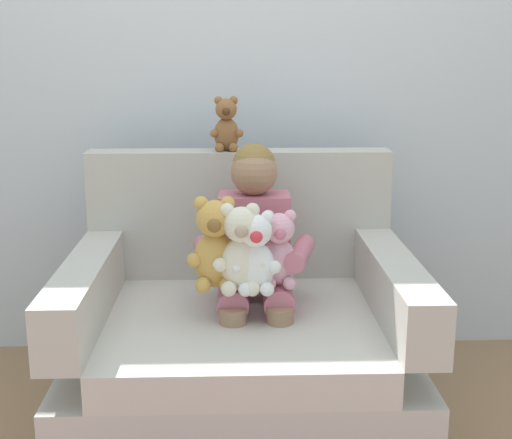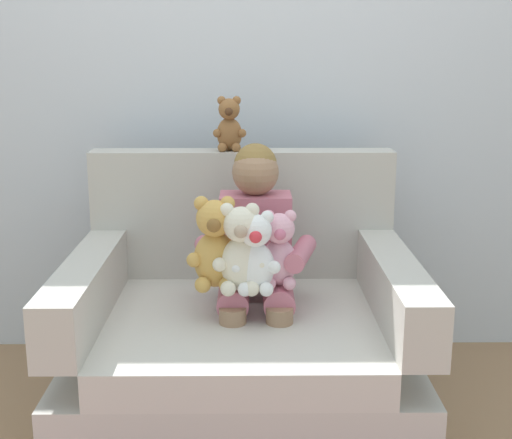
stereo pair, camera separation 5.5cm
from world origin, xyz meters
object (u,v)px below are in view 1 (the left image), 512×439
object	(u,v)px
plush_honey	(215,246)
plush_brown_on_backrest	(226,126)
plush_cream	(240,251)
plush_pink	(279,251)
seated_child	(255,248)
plush_white	(256,255)
armchair	(241,341)

from	to	relation	value
plush_honey	plush_brown_on_backrest	bearing A→B (deg)	63.32
plush_cream	plush_pink	distance (m)	0.15
plush_honey	plush_cream	bearing A→B (deg)	-46.21
seated_child	plush_white	size ratio (longest dim) A/B	2.92
plush_white	plush_pink	size ratio (longest dim) A/B	1.04
plush_white	plush_cream	world-z (taller)	plush_cream
plush_honey	plush_pink	size ratio (longest dim) A/B	1.19
plush_honey	seated_child	bearing A→B (deg)	23.07
plush_cream	plush_brown_on_backrest	xyz separation A→B (m)	(-0.05, 0.51, 0.36)
armchair	seated_child	size ratio (longest dim) A/B	1.47
plush_honey	plush_brown_on_backrest	xyz separation A→B (m)	(0.04, 0.48, 0.36)
plush_cream	plush_pink	world-z (taller)	plush_cream
armchair	plush_pink	size ratio (longest dim) A/B	4.47
armchair	plush_white	world-z (taller)	armchair
seated_child	plush_pink	size ratio (longest dim) A/B	3.05
armchair	plush_brown_on_backrest	world-z (taller)	plush_brown_on_backrest
seated_child	plush_white	xyz separation A→B (m)	(-0.00, -0.18, 0.03)
armchair	plush_pink	bearing A→B (deg)	-31.61
plush_honey	plush_pink	distance (m)	0.22
armchair	plush_cream	world-z (taller)	armchair
plush_pink	plush_brown_on_backrest	distance (m)	0.62
armchair	plush_honey	world-z (taller)	armchair
seated_child	plush_honey	bearing A→B (deg)	-127.36
plush_honey	plush_white	bearing A→B (deg)	-39.99
plush_cream	plush_honey	bearing A→B (deg)	155.91
armchair	plush_brown_on_backrest	distance (m)	0.84
plush_pink	plush_brown_on_backrest	xyz separation A→B (m)	(-0.18, 0.46, 0.38)
armchair	plush_honey	size ratio (longest dim) A/B	3.74
armchair	plush_brown_on_backrest	bearing A→B (deg)	97.58
armchair	plush_pink	distance (m)	0.40
armchair	seated_child	xyz separation A→B (m)	(0.05, 0.04, 0.34)
plush_white	plush_brown_on_backrest	size ratio (longest dim) A/B	1.31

